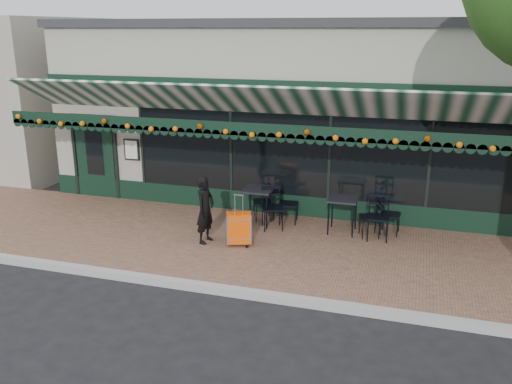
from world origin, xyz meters
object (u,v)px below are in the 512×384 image
(chair_a_left, at_px, (370,218))
(chair_b_front, at_px, (272,208))
(cafe_table_b, at_px, (258,192))
(chair_b_right, at_px, (288,204))
(chair_a_right, at_px, (391,215))
(cafe_table_a, at_px, (343,202))
(chair_a_front, at_px, (378,218))
(chair_b_left, at_px, (263,202))
(woman, at_px, (205,210))
(suitcase, at_px, (239,229))

(chair_a_left, distance_m, chair_b_front, 2.14)
(cafe_table_b, distance_m, chair_b_right, 0.77)
(chair_a_right, height_order, chair_b_right, chair_b_right)
(chair_a_right, relative_size, chair_b_front, 0.90)
(cafe_table_a, bearing_deg, chair_b_front, -170.81)
(cafe_table_b, xyz_separation_m, chair_a_front, (2.72, -0.20, -0.27))
(chair_b_front, bearing_deg, chair_b_left, 102.16)
(chair_a_front, bearing_deg, chair_b_right, 162.90)
(chair_b_right, bearing_deg, chair_a_right, -98.25)
(woman, bearing_deg, chair_a_front, -62.09)
(woman, xyz_separation_m, suitcase, (0.73, 0.02, -0.35))
(chair_b_left, height_order, chair_b_right, chair_b_right)
(cafe_table_b, height_order, chair_a_left, chair_a_left)
(suitcase, relative_size, chair_a_right, 1.27)
(woman, height_order, cafe_table_b, woman)
(chair_a_right, bearing_deg, chair_b_right, 91.54)
(suitcase, height_order, chair_a_front, suitcase)
(chair_a_right, bearing_deg, suitcase, 121.36)
(cafe_table_b, distance_m, chair_a_front, 2.74)
(cafe_table_b, bearing_deg, woman, -117.55)
(chair_a_front, distance_m, chair_b_left, 2.74)
(woman, bearing_deg, chair_a_right, -57.50)
(woman, height_order, chair_b_front, woman)
(suitcase, xyz_separation_m, chair_b_right, (0.65, 1.65, 0.07))
(suitcase, relative_size, chair_a_left, 1.28)
(suitcase, bearing_deg, chair_a_left, 6.75)
(chair_a_right, bearing_deg, chair_a_left, 128.78)
(chair_b_right, bearing_deg, suitcase, 151.77)
(chair_a_front, height_order, chair_b_right, chair_a_front)
(cafe_table_a, relative_size, chair_a_front, 0.81)
(cafe_table_a, relative_size, cafe_table_b, 0.94)
(suitcase, xyz_separation_m, cafe_table_a, (1.93, 1.38, 0.34))
(chair_a_left, xyz_separation_m, chair_a_right, (0.42, 0.30, 0.00))
(chair_a_left, xyz_separation_m, chair_b_right, (-1.89, 0.36, 0.01))
(cafe_table_b, bearing_deg, suitcase, -90.00)
(cafe_table_a, xyz_separation_m, cafe_table_b, (-1.93, -0.00, 0.05))
(cafe_table_b, distance_m, chair_a_left, 2.56)
(chair_b_left, relative_size, chair_b_front, 0.89)
(woman, xyz_separation_m, cafe_table_a, (2.66, 1.41, -0.01))
(chair_b_front, bearing_deg, chair_a_front, -22.64)
(woman, xyz_separation_m, chair_b_front, (1.13, 1.16, -0.24))
(chair_a_right, xyz_separation_m, chair_b_left, (-2.93, 0.06, -0.00))
(woman, xyz_separation_m, chair_a_right, (3.68, 1.62, -0.29))
(chair_a_left, distance_m, chair_b_left, 2.54)
(suitcase, height_order, cafe_table_b, suitcase)
(suitcase, bearing_deg, woman, 161.27)
(chair_a_right, bearing_deg, woman, 116.66)
(suitcase, bearing_deg, chair_a_front, 3.06)
(chair_b_left, bearing_deg, chair_a_front, 56.07)
(chair_a_left, relative_size, chair_a_right, 0.99)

